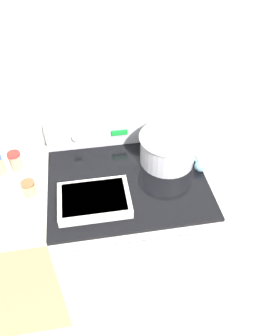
% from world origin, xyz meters
% --- Properties ---
extents(ground_plane, '(12.00, 12.00, 0.00)m').
position_xyz_m(ground_plane, '(0.00, 0.00, 0.00)').
color(ground_plane, beige).
extents(kitchen_wall, '(8.00, 0.05, 2.50)m').
position_xyz_m(kitchen_wall, '(0.00, 0.69, 1.25)').
color(kitchen_wall, silver).
rests_on(kitchen_wall, ground_plane).
extents(stove_range, '(0.81, 0.69, 0.94)m').
position_xyz_m(stove_range, '(0.00, 0.33, 0.47)').
color(stove_range, '#BCBCC1').
rests_on(stove_range, ground_plane).
extents(control_panel, '(0.81, 0.07, 0.17)m').
position_xyz_m(control_panel, '(0.00, 0.63, 1.02)').
color(control_panel, '#BCBCC1').
rests_on(control_panel, stove_range).
extents(side_counter, '(0.53, 0.66, 0.95)m').
position_xyz_m(side_counter, '(-0.67, 0.33, 0.47)').
color(side_counter, tan).
rests_on(side_counter, ground_plane).
extents(mixing_bowl, '(0.32, 0.32, 0.17)m').
position_xyz_m(mixing_bowl, '(0.24, 0.44, 1.03)').
color(mixing_bowl, silver).
rests_on(mixing_bowl, stove_range).
extents(casserole_dish, '(0.34, 0.24, 0.05)m').
position_xyz_m(casserole_dish, '(-0.18, 0.19, 0.96)').
color(casserole_dish, silver).
rests_on(casserole_dish, stove_range).
extents(ladle, '(0.06, 0.32, 0.06)m').
position_xyz_m(ladle, '(0.39, 0.36, 0.96)').
color(ladle, '#7AB2C6').
rests_on(ladle, stove_range).
extents(spice_jar_brown_cap, '(0.06, 0.06, 0.08)m').
position_xyz_m(spice_jar_brown_cap, '(-0.48, 0.29, 0.99)').
color(spice_jar_brown_cap, tan).
rests_on(spice_jar_brown_cap, side_counter).
extents(spice_jar_red_cap, '(0.07, 0.07, 0.10)m').
position_xyz_m(spice_jar_red_cap, '(-0.56, 0.49, 1.00)').
color(spice_jar_red_cap, gray).
rests_on(spice_jar_red_cap, side_counter).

